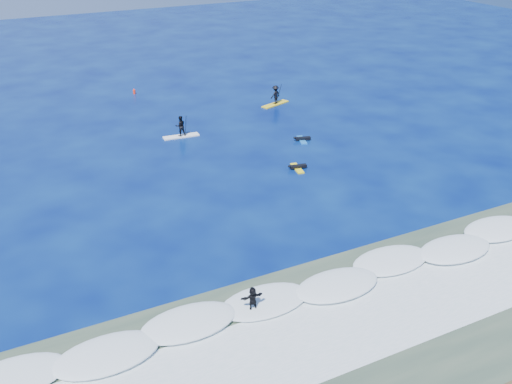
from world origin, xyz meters
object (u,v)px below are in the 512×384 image
wave_surfer (253,300)px  prone_paddler_near (297,167)px  sup_paddler_right (275,96)px  prone_paddler_far (302,139)px  marker_buoy (134,91)px  sup_paddler_center (181,128)px

wave_surfer → prone_paddler_near: bearing=54.4°
sup_paddler_right → prone_paddler_far: 9.93m
prone_paddler_near → marker_buoy: (-5.83, 24.15, 0.15)m
prone_paddler_far → wave_surfer: (-13.83, -18.57, 0.65)m
sup_paddler_center → marker_buoy: size_ratio=4.90×
sup_paddler_center → sup_paddler_right: bearing=24.8°
sup_paddler_right → marker_buoy: (-11.65, 9.79, -0.60)m
wave_surfer → marker_buoy: 38.22m
wave_surfer → marker_buoy: size_ratio=2.94×
wave_surfer → marker_buoy: bearing=84.8°
sup_paddler_center → marker_buoy: sup_paddler_center is taller
sup_paddler_center → sup_paddler_right: sup_paddler_right is taller
prone_paddler_far → sup_paddler_right: bearing=1.9°
prone_paddler_near → wave_surfer: size_ratio=1.01×
prone_paddler_far → marker_buoy: marker_buoy is taller
sup_paddler_right → prone_paddler_near: 15.52m
sup_paddler_center → prone_paddler_far: (8.89, -5.44, -0.68)m
wave_surfer → marker_buoy: wave_surfer is taller
sup_paddler_center → sup_paddler_right: size_ratio=0.95×
prone_paddler_near → prone_paddler_far: 5.81m
sup_paddler_center → wave_surfer: bearing=-96.6°
prone_paddler_near → wave_surfer: (-10.56, -13.77, 0.65)m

